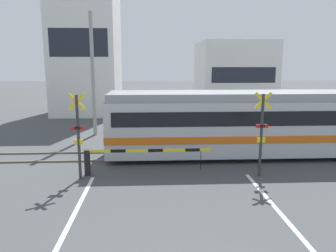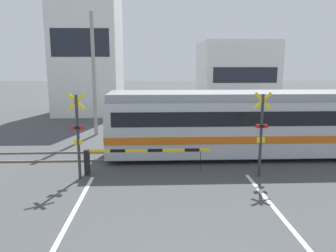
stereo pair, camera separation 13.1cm
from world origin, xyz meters
The scene contains 11 objects.
rail_track_near centered at (0.00, 10.14, 0.04)m, with size 50.00×0.10×0.08m.
rail_track_far centered at (0.00, 11.58, 0.04)m, with size 50.00×0.10×0.08m.
commuter_train centered at (5.54, 10.86, 1.65)m, with size 16.69×2.96×3.07m.
crossing_barrier_near centered at (-1.79, 8.32, 0.79)m, with size 5.02×0.20×1.03m.
crossing_barrier_far centered at (1.79, 13.40, 0.79)m, with size 5.02×0.20×1.03m.
crossing_signal_left centered at (-3.50, 7.90, 1.84)m, with size 0.68×0.15×3.32m.
crossing_signal_right centered at (3.50, 7.90, 1.84)m, with size 0.68×0.15×3.32m.
pedestrian centered at (-1.45, 17.12, 0.88)m, with size 0.38×0.22×1.55m.
building_left_of_street centered at (-6.35, 25.71, 5.44)m, with size 5.40×7.07×10.87m.
building_right_of_street centered at (6.77, 25.71, 3.14)m, with size 6.25×7.07×6.29m.
utility_pole_streetside centered at (-4.25, 15.90, 3.69)m, with size 0.22×0.22×7.38m.
Camera 2 is at (-0.62, -4.28, 4.38)m, focal length 35.00 mm.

